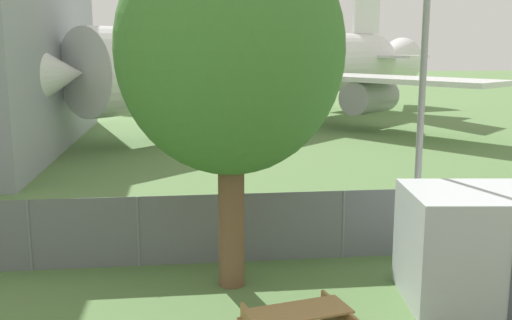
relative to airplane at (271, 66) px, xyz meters
name	(u,v)px	position (x,y,z in m)	size (l,w,h in m)	color
perimeter_fence	(343,224)	(-1.92, -26.48, -3.06)	(56.07, 0.07, 1.75)	slate
airplane	(271,66)	(0.00, 0.00, 0.00)	(31.29, 30.26, 13.13)	white
portable_cabin	(484,246)	(0.32, -29.37, -2.75)	(3.50, 2.72, 2.38)	silver
tree_left_of_cabin	(230,51)	(-4.86, -27.91, 1.26)	(4.82, 4.82, 7.88)	brown
light_mast	(425,39)	(-0.34, -27.25, 1.51)	(0.44, 0.44, 9.09)	#99999E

